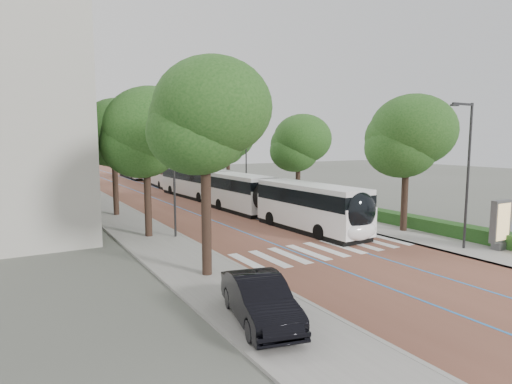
{
  "coord_description": "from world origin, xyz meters",
  "views": [
    {
      "loc": [
        -15.08,
        -17.24,
        6.13
      ],
      "look_at": [
        0.46,
        9.18,
        2.4
      ],
      "focal_mm": 30.0,
      "sensor_mm": 36.0,
      "label": 1
    }
  ],
  "objects": [
    {
      "name": "ground",
      "position": [
        0.0,
        0.0,
        0.0
      ],
      "size": [
        160.0,
        160.0,
        0.0
      ],
      "primitive_type": "plane",
      "color": "#51544C",
      "rests_on": "ground"
    },
    {
      "name": "road",
      "position": [
        0.0,
        40.0,
        0.01
      ],
      "size": [
        11.0,
        140.0,
        0.02
      ],
      "primitive_type": "cube",
      "color": "brown",
      "rests_on": "ground"
    },
    {
      "name": "sidewalk_left",
      "position": [
        -7.5,
        40.0,
        0.06
      ],
      "size": [
        4.0,
        140.0,
        0.12
      ],
      "primitive_type": "cube",
      "color": "gray",
      "rests_on": "ground"
    },
    {
      "name": "sidewalk_right",
      "position": [
        7.5,
        40.0,
        0.06
      ],
      "size": [
        4.0,
        140.0,
        0.12
      ],
      "primitive_type": "cube",
      "color": "gray",
      "rests_on": "ground"
    },
    {
      "name": "kerb_left",
      "position": [
        -5.6,
        40.0,
        0.06
      ],
      "size": [
        0.2,
        140.0,
        0.14
      ],
      "primitive_type": "cube",
      "color": "gray",
      "rests_on": "ground"
    },
    {
      "name": "kerb_right",
      "position": [
        5.6,
        40.0,
        0.06
      ],
      "size": [
        0.2,
        140.0,
        0.14
      ],
      "primitive_type": "cube",
      "color": "gray",
      "rests_on": "ground"
    },
    {
      "name": "zebra_crossing",
      "position": [
        0.2,
        1.0,
        0.03
      ],
      "size": [
        10.55,
        3.6,
        0.01
      ],
      "color": "silver",
      "rests_on": "ground"
    },
    {
      "name": "lane_line_left",
      "position": [
        -1.6,
        40.0,
        0.02
      ],
      "size": [
        0.12,
        126.0,
        0.01
      ],
      "primitive_type": "cube",
      "color": "blue",
      "rests_on": "road"
    },
    {
      "name": "lane_line_right",
      "position": [
        1.6,
        40.0,
        0.02
      ],
      "size": [
        0.12,
        126.0,
        0.01
      ],
      "primitive_type": "cube",
      "color": "blue",
      "rests_on": "road"
    },
    {
      "name": "hedge",
      "position": [
        9.1,
        0.0,
        0.52
      ],
      "size": [
        1.2,
        14.0,
        0.8
      ],
      "primitive_type": "cube",
      "color": "#1B3F15",
      "rests_on": "sidewalk_right"
    },
    {
      "name": "streetlight_near",
      "position": [
        6.62,
        -3.0,
        4.82
      ],
      "size": [
        1.82,
        0.2,
        8.0
      ],
      "color": "#29292B",
      "rests_on": "sidewalk_right"
    },
    {
      "name": "streetlight_far",
      "position": [
        6.62,
        22.0,
        4.82
      ],
      "size": [
        1.82,
        0.2,
        8.0
      ],
      "color": "#29292B",
      "rests_on": "sidewalk_right"
    },
    {
      "name": "lamp_post_left",
      "position": [
        -6.1,
        8.0,
        4.12
      ],
      "size": [
        0.14,
        0.14,
        8.0
      ],
      "primitive_type": "cylinder",
      "color": "#29292B",
      "rests_on": "sidewalk_left"
    },
    {
      "name": "trees_left",
      "position": [
        -7.5,
        26.85,
        6.7
      ],
      "size": [
        6.17,
        60.41,
        9.81
      ],
      "color": "black",
      "rests_on": "ground"
    },
    {
      "name": "trees_right",
      "position": [
        7.7,
        22.27,
        6.11
      ],
      "size": [
        5.57,
        47.56,
        9.3
      ],
      "color": "black",
      "rests_on": "ground"
    },
    {
      "name": "lead_bus",
      "position": [
        2.37,
        9.2,
        1.63
      ],
      "size": [
        3.07,
        18.46,
        3.2
      ],
      "rotation": [
        0.0,
        0.0,
        0.03
      ],
      "color": "black",
      "rests_on": "ground"
    },
    {
      "name": "bus_queued_0",
      "position": [
        2.37,
        25.03,
        1.62
      ],
      "size": [
        3.13,
        12.51,
        3.2
      ],
      "rotation": [
        0.0,
        0.0,
        0.05
      ],
      "color": "white",
      "rests_on": "ground"
    },
    {
      "name": "bus_queued_1",
      "position": [
        3.01,
        38.31,
        1.62
      ],
      "size": [
        3.32,
        12.53,
        3.2
      ],
      "rotation": [
        0.0,
        0.0,
        -0.07
      ],
      "color": "white",
      "rests_on": "ground"
    },
    {
      "name": "bus_queued_2",
      "position": [
        2.97,
        52.08,
        1.62
      ],
      "size": [
        2.93,
        12.47,
        3.2
      ],
      "rotation": [
        0.0,
        0.0,
        -0.03
      ],
      "color": "white",
      "rests_on": "ground"
    },
    {
      "name": "ad_panel",
      "position": [
        8.18,
        -4.16,
        1.56
      ],
      "size": [
        1.33,
        0.52,
        2.75
      ],
      "rotation": [
        0.0,
        0.0,
        -0.02
      ],
      "color": "#59595B",
      "rests_on": "sidewalk_right"
    },
    {
      "name": "parked_car",
      "position": [
        -8.06,
        -5.57,
        0.89
      ],
      "size": [
        2.65,
        4.93,
        1.54
      ],
      "primitive_type": "imported",
      "rotation": [
        0.0,
        0.0,
        -0.23
      ],
      "color": "black",
      "rests_on": "sidewalk_left"
    }
  ]
}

